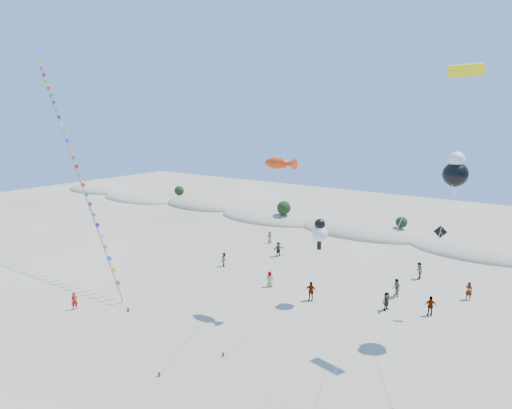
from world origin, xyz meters
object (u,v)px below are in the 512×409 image
at_px(parafoil_kite, 464,76).
at_px(flyer_foreground, 75,301).
at_px(kite_train, 72,155).
at_px(fish_kite, 280,164).

bearing_deg(parafoil_kite, flyer_foreground, -155.17).
distance_m(parafoil_kite, flyer_foreground, 35.57).
height_order(kite_train, parafoil_kite, kite_train).
height_order(parafoil_kite, flyer_foreground, parafoil_kite).
height_order(fish_kite, flyer_foreground, fish_kite).
relative_size(fish_kite, parafoil_kite, 0.69).
bearing_deg(flyer_foreground, kite_train, 75.97).
distance_m(kite_train, parafoil_kite, 38.67).
height_order(fish_kite, parafoil_kite, parafoil_kite).
distance_m(kite_train, flyer_foreground, 17.14).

